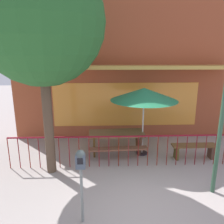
{
  "coord_description": "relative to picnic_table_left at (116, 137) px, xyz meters",
  "views": [
    {
      "loc": [
        -0.87,
        -4.03,
        3.26
      ],
      "look_at": [
        -0.62,
        2.37,
        1.58
      ],
      "focal_mm": 35.5,
      "sensor_mm": 36.0,
      "label": 1
    }
  ],
  "objects": [
    {
      "name": "patio_umbrella",
      "position": [
        0.86,
        -0.0,
        1.42
      ],
      "size": [
        2.14,
        2.14,
        2.24
      ],
      "color": "black",
      "rests_on": "ground"
    },
    {
      "name": "street_tree",
      "position": [
        -1.92,
        -1.03,
        3.4
      ],
      "size": [
        3.17,
        3.17,
        5.61
      ],
      "color": "#4E3B2C",
      "rests_on": "ground"
    },
    {
      "name": "parking_meter_near",
      "position": [
        -0.86,
        -3.05,
        0.59
      ],
      "size": [
        0.18,
        0.17,
        1.55
      ],
      "color": "gray",
      "rests_on": "ground"
    },
    {
      "name": "pub_storefront",
      "position": [
        0.45,
        1.8,
        2.28
      ],
      "size": [
        8.63,
        1.35,
        5.82
      ],
      "color": "#50211D",
      "rests_on": "ground"
    },
    {
      "name": "ground",
      "position": [
        0.45,
        -2.8,
        -0.61
      ],
      "size": [
        40.0,
        40.0,
        0.0
      ],
      "primitive_type": "plane",
      "color": "gray"
    },
    {
      "name": "patio_fence_front",
      "position": [
        0.45,
        -0.82,
        0.05
      ],
      "size": [
        7.27,
        0.04,
        0.97
      ],
      "color": "maroon",
      "rests_on": "ground"
    },
    {
      "name": "picnic_table_left",
      "position": [
        0.0,
        0.0,
        0.0
      ],
      "size": [
        1.86,
        1.44,
        0.79
      ],
      "color": "brown",
      "rests_on": "ground"
    },
    {
      "name": "patio_bench",
      "position": [
        2.45,
        -0.41,
        -0.26
      ],
      "size": [
        1.4,
        0.33,
        0.48
      ],
      "color": "brown",
      "rests_on": "ground"
    }
  ]
}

